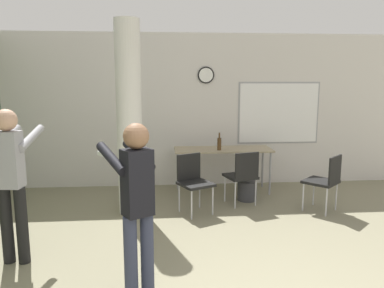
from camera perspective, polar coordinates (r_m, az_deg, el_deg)
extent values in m
cube|color=silver|center=(6.99, 0.30, 5.11)|extent=(8.00, 0.12, 2.80)
cylinder|color=black|center=(6.91, 2.13, 10.45)|extent=(0.30, 0.03, 0.30)
cylinder|color=white|center=(6.90, 2.15, 10.45)|extent=(0.26, 0.01, 0.25)
cube|color=#99999E|center=(7.24, 13.05, 4.63)|extent=(1.55, 0.01, 1.16)
cube|color=white|center=(7.24, 13.07, 4.62)|extent=(1.49, 0.02, 1.10)
cylinder|color=silver|center=(5.47, -9.54, 3.74)|extent=(0.36, 0.36, 2.80)
cube|color=tan|center=(6.56, 4.74, -0.83)|extent=(1.69, 0.61, 0.03)
cylinder|color=gray|center=(6.33, -2.00, -4.80)|extent=(0.04, 0.04, 0.75)
cylinder|color=gray|center=(6.59, 11.81, -4.42)|extent=(0.04, 0.04, 0.75)
cylinder|color=gray|center=(6.80, -2.20, -3.79)|extent=(0.04, 0.04, 0.75)
cylinder|color=gray|center=(7.04, 10.70, -3.48)|extent=(0.04, 0.04, 0.75)
cylinder|color=#4C3319|center=(6.40, 4.18, 0.00)|extent=(0.07, 0.07, 0.21)
cylinder|color=#4C3319|center=(6.38, 4.19, 1.33)|extent=(0.03, 0.03, 0.09)
cylinder|color=#38383D|center=(6.28, 8.39, -7.02)|extent=(0.32, 0.32, 0.32)
cube|color=black|center=(5.52, 0.59, -6.12)|extent=(0.59, 0.59, 0.04)
cube|color=black|center=(5.64, -0.50, -3.48)|extent=(0.37, 0.20, 0.40)
cylinder|color=#B7B7BC|center=(5.36, -0.06, -9.26)|extent=(0.02, 0.02, 0.43)
cylinder|color=#B7B7BC|center=(5.54, 3.17, -8.62)|extent=(0.02, 0.02, 0.43)
cylinder|color=#B7B7BC|center=(5.65, -1.95, -8.24)|extent=(0.02, 0.02, 0.43)
cylinder|color=#B7B7BC|center=(5.83, 1.17, -7.69)|extent=(0.02, 0.02, 0.43)
cube|color=black|center=(6.01, 7.37, -4.91)|extent=(0.55, 0.55, 0.04)
cube|color=black|center=(5.78, 8.38, -3.26)|extent=(0.39, 0.14, 0.40)
cylinder|color=#B7B7BC|center=(6.30, 8.00, -6.44)|extent=(0.02, 0.02, 0.43)
cylinder|color=#B7B7BC|center=(6.14, 5.03, -6.81)|extent=(0.02, 0.02, 0.43)
cylinder|color=#B7B7BC|center=(6.01, 9.67, -7.30)|extent=(0.02, 0.02, 0.43)
cylinder|color=#B7B7BC|center=(5.84, 6.60, -7.72)|extent=(0.02, 0.02, 0.43)
cube|color=black|center=(5.97, 19.00, -5.45)|extent=(0.62, 0.62, 0.04)
cube|color=black|center=(5.84, 20.96, -3.66)|extent=(0.31, 0.29, 0.40)
cylinder|color=#B7B7BC|center=(6.26, 18.04, -6.94)|extent=(0.02, 0.02, 0.43)
cylinder|color=#B7B7BC|center=(5.95, 16.58, -7.74)|extent=(0.02, 0.02, 0.43)
cylinder|color=#B7B7BC|center=(6.13, 21.12, -7.47)|extent=(0.02, 0.02, 0.43)
cylinder|color=#B7B7BC|center=(5.81, 19.80, -8.33)|extent=(0.02, 0.02, 0.43)
cylinder|color=black|center=(4.47, -24.48, -11.23)|extent=(0.12, 0.12, 0.84)
cylinder|color=black|center=(4.55, -26.38, -11.03)|extent=(0.12, 0.12, 0.84)
cube|color=#99999E|center=(4.32, -26.12, -2.15)|extent=(0.27, 0.22, 0.60)
sphere|color=tan|center=(4.26, -26.52, 3.28)|extent=(0.23, 0.23, 0.23)
cylinder|color=#99999E|center=(4.44, -23.32, 0.86)|extent=(0.15, 0.53, 0.24)
cylinder|color=#99999E|center=(4.56, -26.38, 0.86)|extent=(0.15, 0.53, 0.24)
cylinder|color=#2D3347|center=(3.49, -6.83, -16.65)|extent=(0.12, 0.12, 0.81)
cylinder|color=#2D3347|center=(3.43, -9.30, -17.23)|extent=(0.12, 0.12, 0.81)
cube|color=black|center=(3.21, -8.34, -5.82)|extent=(0.30, 0.28, 0.57)
sphere|color=brown|center=(3.13, -8.51, 1.19)|extent=(0.22, 0.22, 0.22)
cylinder|color=black|center=(3.43, -8.18, -1.66)|extent=(0.33, 0.48, 0.23)
cylinder|color=black|center=(3.32, -12.19, -2.13)|extent=(0.33, 0.48, 0.23)
cube|color=white|center=(3.53, -13.63, -1.47)|extent=(0.10, 0.13, 0.04)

